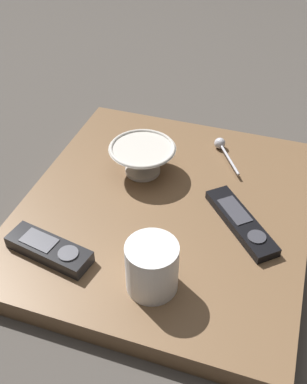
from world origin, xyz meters
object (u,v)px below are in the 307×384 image
(coffee_mug, at_px, (152,266))
(tv_remote_far, at_px, (49,249))
(cereal_bowl, at_px, (142,158))
(teaspoon, at_px, (221,146))
(tv_remote_near, at_px, (241,222))

(coffee_mug, height_order, tv_remote_far, coffee_mug)
(cereal_bowl, distance_m, teaspoon, 0.20)
(tv_remote_near, bearing_deg, coffee_mug, -31.97)
(cereal_bowl, bearing_deg, coffee_mug, 22.29)
(tv_remote_near, distance_m, tv_remote_far, 0.37)
(coffee_mug, bearing_deg, cereal_bowl, -157.71)
(tv_remote_near, bearing_deg, teaspoon, -159.36)
(cereal_bowl, height_order, tv_remote_near, cereal_bowl)
(tv_remote_far, bearing_deg, coffee_mug, 88.31)
(coffee_mug, distance_m, tv_remote_far, 0.20)
(coffee_mug, height_order, tv_remote_near, coffee_mug)
(cereal_bowl, bearing_deg, teaspoon, 131.83)
(coffee_mug, distance_m, tv_remote_near, 0.23)
(tv_remote_near, bearing_deg, tv_remote_far, -59.87)
(cereal_bowl, relative_size, coffee_mug, 1.24)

